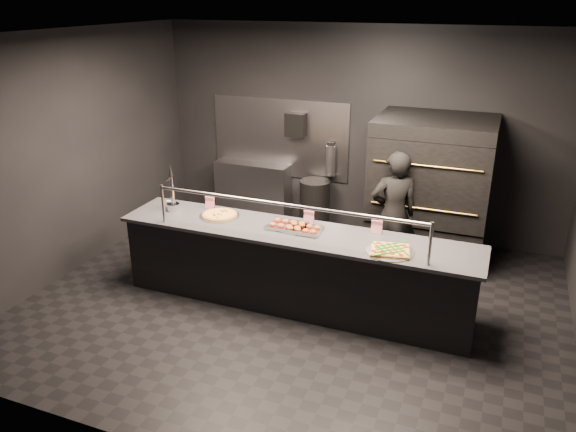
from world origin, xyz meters
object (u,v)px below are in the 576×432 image
at_px(service_counter, 295,268).
at_px(slider_tray_a, 287,225).
at_px(beer_tap, 173,197).
at_px(trash_bin, 315,205).
at_px(towel_dispenser, 296,125).
at_px(slider_tray_b, 304,229).
at_px(round_pizza, 220,215).
at_px(pizza_oven, 431,188).
at_px(prep_shelf, 253,190).
at_px(worker, 393,214).
at_px(square_pizza, 390,251).
at_px(fire_extinguisher, 330,160).

relative_size(service_counter, slider_tray_a, 8.43).
xyz_separation_m(beer_tap, trash_bin, (1.07, 2.17, -0.70)).
relative_size(towel_dispenser, beer_tap, 0.59).
bearing_deg(slider_tray_a, slider_tray_b, -8.71).
bearing_deg(slider_tray_a, service_counter, -30.08).
bearing_deg(round_pizza, pizza_oven, 39.50).
bearing_deg(slider_tray_a, prep_shelf, 123.33).
bearing_deg(worker, towel_dispenser, -59.65).
bearing_deg(slider_tray_b, square_pizza, -10.53).
xyz_separation_m(towel_dispenser, worker, (1.77, -1.22, -0.74)).
distance_m(round_pizza, slider_tray_b, 1.08).
distance_m(service_counter, prep_shelf, 2.82).
height_order(service_counter, slider_tray_b, service_counter).
xyz_separation_m(towel_dispenser, beer_tap, (-0.70, -2.34, -0.46)).
distance_m(square_pizza, worker, 1.35).
xyz_separation_m(fire_extinguisher, beer_tap, (-1.25, -2.35, 0.03)).
relative_size(prep_shelf, round_pizza, 2.52).
bearing_deg(prep_shelf, worker, -24.98).
relative_size(towel_dispenser, square_pizza, 0.71).
bearing_deg(worker, round_pizza, 5.11).
distance_m(slider_tray_a, trash_bin, 2.26).
height_order(beer_tap, slider_tray_b, beer_tap).
relative_size(prep_shelf, slider_tray_b, 2.90).
bearing_deg(service_counter, beer_tap, 178.11).
height_order(round_pizza, trash_bin, round_pizza).
height_order(round_pizza, square_pizza, square_pizza).
bearing_deg(trash_bin, round_pizza, -102.38).
height_order(fire_extinguisher, beer_tap, beer_tap).
relative_size(towel_dispenser, worker, 0.21).
distance_m(service_counter, beer_tap, 1.72).
xyz_separation_m(service_counter, fire_extinguisher, (-0.35, 2.40, 0.60)).
distance_m(fire_extinguisher, worker, 1.75).
distance_m(pizza_oven, prep_shelf, 2.88).
distance_m(prep_shelf, worker, 2.74).
xyz_separation_m(service_counter, square_pizza, (1.09, -0.15, 0.47)).
height_order(fire_extinguisher, trash_bin, fire_extinguisher).
height_order(beer_tap, worker, worker).
distance_m(round_pizza, trash_bin, 2.25).
bearing_deg(worker, pizza_oven, -139.73).
distance_m(prep_shelf, towel_dispenser, 1.31).
relative_size(pizza_oven, slider_tray_b, 4.62).
xyz_separation_m(round_pizza, slider_tray_b, (1.08, -0.06, 0.01)).
bearing_deg(prep_shelf, round_pizza, -74.73).
distance_m(pizza_oven, beer_tap, 3.36).
bearing_deg(pizza_oven, slider_tray_a, -125.79).
bearing_deg(towel_dispenser, beer_tap, -106.67).
relative_size(service_counter, square_pizza, 8.37).
distance_m(towel_dispenser, worker, 2.27).
xyz_separation_m(fire_extinguisher, square_pizza, (1.44, -2.55, -0.12)).
bearing_deg(trash_bin, square_pizza, -55.66).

